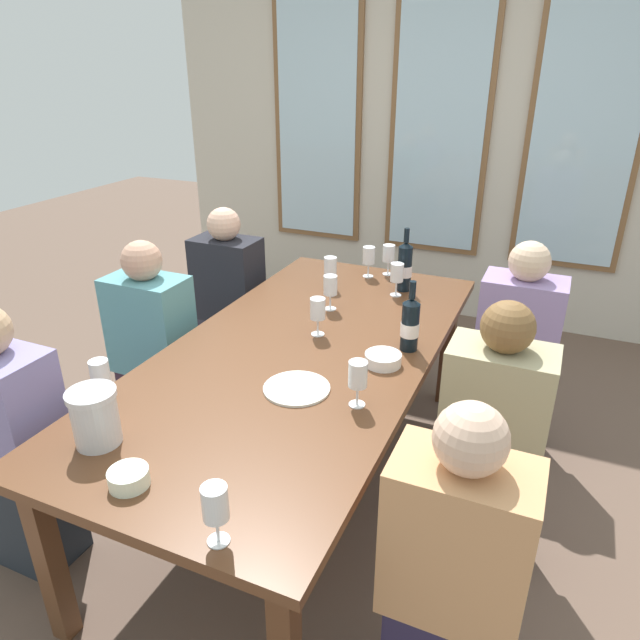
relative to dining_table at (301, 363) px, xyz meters
name	(u,v)px	position (x,y,z in m)	size (l,w,h in m)	color
ground_plane	(303,486)	(0.00, 0.00, -0.67)	(12.00, 12.00, 0.00)	brown
back_wall_with_windows	(441,122)	(0.00, 2.35, 0.78)	(4.27, 0.10, 2.90)	beige
dining_table	(301,363)	(0.00, 0.00, 0.00)	(1.07, 2.25, 0.74)	brown
white_plate_0	(297,388)	(0.13, -0.30, 0.07)	(0.25, 0.25, 0.01)	white
metal_pitcher	(95,417)	(-0.31, -0.85, 0.16)	(0.16, 0.16, 0.19)	silver
wine_bottle_0	(405,266)	(0.21, 0.84, 0.20)	(0.08, 0.08, 0.34)	black
wine_bottle_1	(410,324)	(0.42, 0.19, 0.18)	(0.08, 0.08, 0.31)	black
tasting_bowl_0	(383,359)	(0.36, 0.01, 0.09)	(0.15, 0.15, 0.05)	white
tasting_bowl_1	(129,478)	(-0.09, -0.97, 0.09)	(0.12, 0.12, 0.05)	white
wine_glass_0	(330,268)	(-0.16, 0.70, 0.18)	(0.07, 0.07, 0.17)	white
wine_glass_1	(318,310)	(0.01, 0.16, 0.19)	(0.07, 0.07, 0.17)	white
wine_glass_2	(100,375)	(-0.46, -0.66, 0.18)	(0.07, 0.07, 0.17)	white
wine_glass_3	(389,254)	(0.06, 1.04, 0.19)	(0.07, 0.07, 0.17)	white
wine_glass_4	(369,257)	(-0.03, 0.96, 0.18)	(0.07, 0.07, 0.17)	white
wine_glass_5	(397,273)	(0.19, 0.75, 0.19)	(0.07, 0.07, 0.17)	white
wine_glass_6	(330,286)	(-0.05, 0.45, 0.19)	(0.07, 0.07, 0.17)	white
wine_glass_7	(358,375)	(0.37, -0.31, 0.19)	(0.07, 0.07, 0.17)	white
wine_glass_8	(215,504)	(0.27, -1.05, 0.19)	(0.07, 0.07, 0.17)	white
seated_person_0	(229,304)	(-0.82, 0.72, -0.15)	(0.38, 0.24, 1.11)	#33303E
seated_person_1	(515,355)	(0.82, 0.74, -0.15)	(0.38, 0.24, 1.11)	#362142
seated_person_2	(154,354)	(-0.82, 0.03, -0.15)	(0.38, 0.24, 1.11)	#342331
seated_person_3	(490,443)	(0.82, -0.04, -0.15)	(0.38, 0.24, 1.11)	#392930
seated_person_4	(14,448)	(-0.82, -0.80, -0.15)	(0.38, 0.24, 1.11)	#232A32
seated_person_5	(452,582)	(0.82, -0.74, -0.15)	(0.38, 0.24, 1.11)	#2B2443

